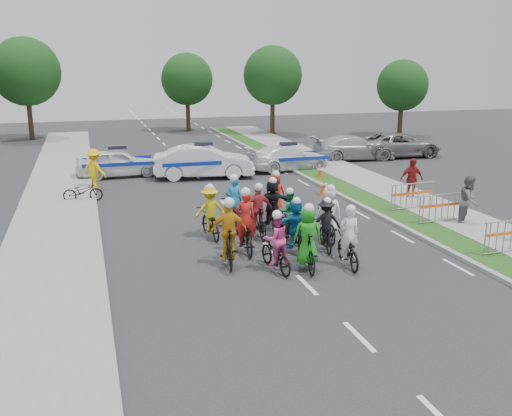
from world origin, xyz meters
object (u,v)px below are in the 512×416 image
object	(u,v)px
rider_7	(329,219)
rider_6	(245,230)
rider_0	(348,245)
rider_10	(210,217)
civilian_sedan	(354,148)
cone_0	(324,187)
marshal_hiviz	(94,169)
barrier_0	(511,238)
rider_9	(258,216)
rider_13	(275,200)
tree_3	(26,72)
cone_1	(320,172)
rider_1	(307,244)
rider_12	(234,211)
rider_11	(272,207)
barrier_1	(442,209)
tree_2	(402,86)
rider_5	(295,229)
parked_bike	(83,191)
barrier_2	(412,197)
rider_2	(276,248)
police_car_1	(204,162)
tree_1	(273,76)
rider_8	(289,219)
spectator_2	(412,179)
civilian_suv	(398,145)
rider_4	(326,229)
spectator_1	(469,201)
tree_4	(187,79)
police_car_0	(118,163)
rider_3	(229,239)

from	to	relation	value
rider_7	rider_6	bearing A→B (deg)	14.55
rider_0	rider_10	distance (m)	4.92
civilian_sedan	cone_0	bearing A→B (deg)	150.46
marshal_hiviz	barrier_0	xyz separation A→B (m)	(11.66, -12.99, -0.36)
rider_9	rider_13	world-z (taller)	rider_9
tree_3	cone_1	bearing A→B (deg)	-52.55
rider_1	rider_12	bearing A→B (deg)	-70.11
rider_11	barrier_1	size ratio (longest dim) A/B	0.92
tree_2	rider_5	bearing A→B (deg)	-126.56
rider_12	parked_bike	bearing A→B (deg)	-46.34
barrier_2	parked_bike	size ratio (longest dim) A/B	1.26
rider_2	police_car_1	distance (m)	13.32
rider_11	marshal_hiviz	size ratio (longest dim) A/B	0.99
tree_1	rider_8	bearing A→B (deg)	-107.24
cone_1	civilian_sedan	bearing A→B (deg)	48.35
rider_2	barrier_1	distance (m)	7.61
rider_9	spectator_2	xyz separation A→B (m)	(7.68, 3.18, 0.16)
rider_12	cone_1	world-z (taller)	rider_12
rider_8	civilian_suv	distance (m)	18.03
spectator_2	barrier_1	bearing A→B (deg)	-102.63
rider_7	rider_12	bearing A→B (deg)	-30.16
rider_4	spectator_1	world-z (taller)	spectator_1
barrier_1	rider_11	bearing A→B (deg)	167.80
police_car_1	spectator_1	world-z (taller)	spectator_1
rider_9	parked_bike	xyz separation A→B (m)	(-5.52, 6.84, -0.30)
rider_12	tree_2	xyz separation A→B (m)	(18.53, 20.50, 3.19)
spectator_2	tree_4	bearing A→B (deg)	102.47
cone_1	tree_2	size ratio (longest dim) A/B	0.12
rider_9	civilian_sedan	world-z (taller)	rider_9
rider_2	rider_7	distance (m)	3.27
rider_13	tree_3	world-z (taller)	tree_3
rider_8	barrier_0	size ratio (longest dim) A/B	0.86
rider_4	rider_8	xyz separation A→B (m)	(-0.70, 1.41, -0.01)
rider_11	police_car_0	world-z (taller)	rider_11
marshal_hiviz	rider_4	bearing A→B (deg)	165.12
rider_2	civilian_suv	world-z (taller)	rider_2
rider_3	tree_2	world-z (taller)	tree_2
rider_9	rider_12	world-z (taller)	rider_12
rider_7	spectator_1	xyz separation A→B (m)	(5.43, 0.19, 0.17)
rider_10	rider_2	bearing A→B (deg)	102.15
police_car_1	civilian_suv	world-z (taller)	police_car_1
civilian_sedan	marshal_hiviz	bearing A→B (deg)	109.21
rider_12	spectator_2	distance (m)	8.46
marshal_hiviz	tree_2	xyz separation A→B (m)	(22.96, 12.59, 2.91)
spectator_2	barrier_1	xyz separation A→B (m)	(-0.98, -3.63, -0.32)
rider_5	marshal_hiviz	bearing A→B (deg)	-70.18
rider_6	barrier_0	size ratio (longest dim) A/B	1.02
cone_0	rider_11	bearing A→B (deg)	-131.70
rider_10	rider_13	size ratio (longest dim) A/B	1.00
civilian_sedan	cone_1	world-z (taller)	civilian_sedan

